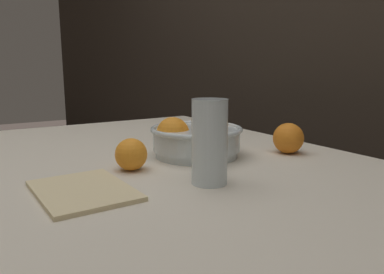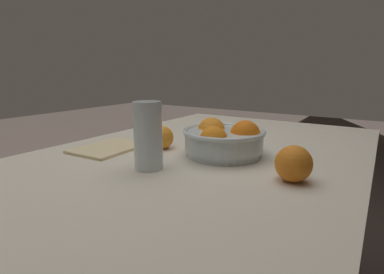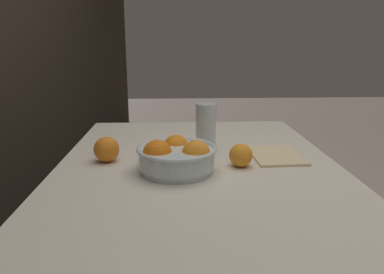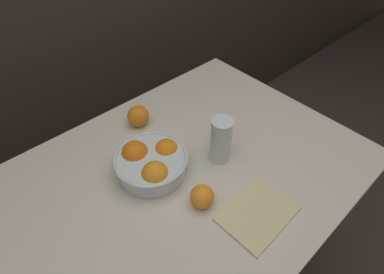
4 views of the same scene
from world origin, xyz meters
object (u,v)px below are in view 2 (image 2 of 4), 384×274
at_px(orange_loose_near_bowl, 294,164).
at_px(fruit_bowl, 224,139).
at_px(juice_glass, 148,139).
at_px(orange_loose_front, 162,137).

bearing_deg(orange_loose_near_bowl, fruit_bowl, -114.91).
relative_size(juice_glass, orange_loose_near_bowl, 2.07).
height_order(juice_glass, orange_loose_front, juice_glass).
relative_size(fruit_bowl, orange_loose_front, 3.27).
distance_m(fruit_bowl, juice_glass, 0.22).
bearing_deg(juice_glass, fruit_bowl, 153.50).
xyz_separation_m(fruit_bowl, orange_loose_near_bowl, (0.10, 0.21, -0.01)).
xyz_separation_m(fruit_bowl, juice_glass, (0.20, -0.10, 0.03)).
bearing_deg(fruit_bowl, juice_glass, -26.50).
height_order(orange_loose_near_bowl, orange_loose_front, orange_loose_near_bowl).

